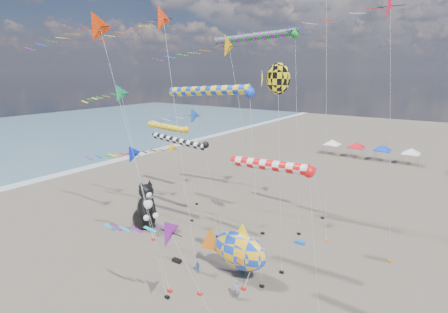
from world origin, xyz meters
TOP-DOWN VIEW (x-y plane):
  - delta_kite_1 at (-6.51, 4.33)m, footprint 10.23×1.61m
  - delta_kite_2 at (3.36, 0.97)m, footprint 9.79×1.88m
  - delta_kite_3 at (8.61, 20.14)m, footprint 11.63×2.54m
  - delta_kite_4 at (-13.16, 10.61)m, footprint 10.27×2.14m
  - delta_kite_5 at (-4.60, 6.12)m, footprint 11.82×2.04m
  - delta_kite_6 at (-6.95, 5.05)m, footprint 14.52×2.32m
  - delta_kite_7 at (-13.14, 16.68)m, footprint 8.55×1.57m
  - delta_kite_8 at (-5.01, 18.50)m, footprint 13.98×2.58m
  - delta_kite_9 at (-7.73, 15.53)m, footprint 9.75×1.84m
  - windsock_0 at (-2.61, 20.62)m, footprint 10.96×0.83m
  - windsock_1 at (-16.16, 21.17)m, footprint 8.47×0.85m
  - windsock_2 at (6.11, 7.59)m, footprint 7.53×0.77m
  - windsock_3 at (-8.76, 15.02)m, footprint 9.30×0.74m
  - windsock_4 at (-0.21, 26.25)m, footprint 7.41×0.67m
  - windsock_5 at (-0.60, 9.84)m, footprint 9.44×0.80m
  - angelfish_kite at (2.61, 14.64)m, footprint 3.74×3.02m
  - cat_inflatable at (-11.86, 12.25)m, footprint 4.85×3.55m
  - fish_inflatable at (2.22, 9.67)m, footprint 6.70×2.43m
  - person_adult at (3.49, 7.30)m, footprint 0.73×0.64m
  - child_green at (2.07, 10.59)m, footprint 0.73×0.65m
  - child_blue at (-1.39, 8.49)m, footprint 0.68×0.56m
  - kite_bag_1 at (-4.12, 8.79)m, footprint 0.90×0.44m
  - kite_bag_2 at (4.03, 18.69)m, footprint 0.90×0.44m
  - tent_row at (1.50, 60.00)m, footprint 19.20×4.20m

SIDE VIEW (x-z plane):
  - kite_bag_1 at x=-4.12m, z-range 0.00..0.30m
  - kite_bag_2 at x=4.03m, z-range 0.00..0.30m
  - child_blue at x=-1.39m, z-range 0.00..1.09m
  - child_green at x=2.07m, z-range 0.00..1.23m
  - person_adult at x=3.49m, z-range 0.00..1.67m
  - fish_inflatable at x=2.22m, z-range 0.12..5.47m
  - cat_inflatable at x=-11.86m, z-range 0.00..5.90m
  - tent_row at x=1.50m, z-range 1.25..5.05m
  - windsock_4 at x=-0.21m, z-range 2.79..9.13m
  - delta_kite_7 at x=-13.14m, z-range 3.42..12.66m
  - delta_kite_2 at x=3.36m, z-range 3.42..12.80m
  - windsock_3 at x=-8.76m, z-range 4.78..15.17m
  - windsock_1 at x=-16.16m, z-range 4.78..15.28m
  - delta_kite_1 at x=-6.51m, z-range 4.65..16.43m
  - windsock_2 at x=6.11m, z-range 5.37..17.00m
  - delta_kite_9 at x=-7.73m, z-range 5.59..19.34m
  - delta_kite_4 at x=-13.16m, z-range 6.76..23.04m
  - windsock_5 at x=-0.60m, z-range 7.69..24.00m
  - angelfish_kite at x=2.61m, z-range 7.61..25.75m
  - delta_kite_8 at x=-5.01m, z-range 9.08..30.38m
  - delta_kite_6 at x=-6.95m, z-range 9.40..31.21m
  - windsock_0 at x=-2.61m, z-range 10.19..31.55m
  - delta_kite_5 at x=-4.60m, z-range 9.80..32.15m
  - delta_kite_3 at x=8.61m, z-range 10.50..34.57m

